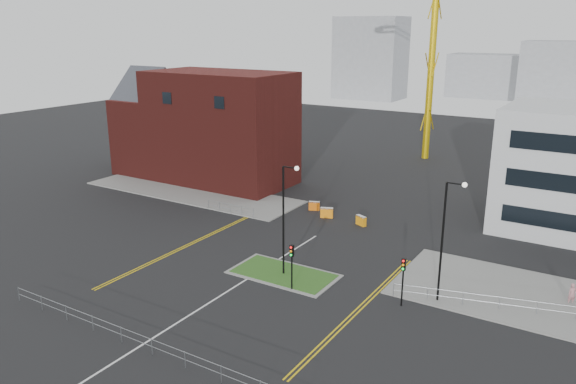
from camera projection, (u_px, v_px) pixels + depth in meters
name	position (u px, v px, depth m)	size (l,w,h in m)	color
ground	(200.00, 309.00, 39.82)	(200.00, 200.00, 0.00)	black
pavement_left	(191.00, 192.00, 67.85)	(28.00, 8.00, 0.12)	slate
pavement_right	(564.00, 306.00, 40.14)	(24.00, 10.00, 0.12)	slate
island_kerb	(284.00, 274.00, 45.33)	(8.60, 4.60, 0.08)	slate
grass_island	(284.00, 274.00, 45.33)	(8.00, 4.00, 0.12)	#2C521B
brick_building	(202.00, 127.00, 72.33)	(24.20, 10.07, 14.24)	#4E1713
streetlamp_island	(286.00, 211.00, 43.71)	(1.46, 0.36, 9.18)	black
streetlamp_right_near	(446.00, 232.00, 39.29)	(1.46, 0.36, 9.18)	black
traffic_light_island	(292.00, 259.00, 41.96)	(0.28, 0.33, 3.65)	black
traffic_light_right	(403.00, 273.00, 39.56)	(0.28, 0.33, 3.65)	black
railing_front	(136.00, 337.00, 34.71)	(24.05, 0.05, 1.10)	gray
railing_left	(230.00, 207.00, 59.85)	(6.05, 0.05, 1.10)	gray
railing_right	(537.00, 305.00, 38.65)	(19.05, 5.05, 1.10)	gray
centre_line	(218.00, 298.00, 41.46)	(0.15, 30.00, 0.01)	silver
yellow_left_a	(196.00, 241.00, 52.52)	(0.12, 24.00, 0.01)	gold
yellow_left_b	(198.00, 241.00, 52.37)	(0.12, 24.00, 0.01)	gold
yellow_right_a	(358.00, 308.00, 39.93)	(0.12, 20.00, 0.01)	gold
yellow_right_b	(362.00, 309.00, 39.78)	(0.12, 20.00, 0.01)	gold
skyline_a	(370.00, 58.00, 154.82)	(18.00, 12.00, 22.00)	gray
skyline_b	(573.00, 74.00, 138.61)	(24.00, 12.00, 16.00)	gray
skyline_d	(505.00, 77.00, 156.42)	(30.00, 12.00, 12.00)	gray
pedestrian	(572.00, 294.00, 40.24)	(0.59, 0.39, 1.62)	#B8777C
barrier_left	(327.00, 212.00, 58.72)	(1.36, 0.88, 1.09)	orange
barrier_mid	(314.00, 205.00, 61.14)	(1.24, 0.82, 0.99)	orange
barrier_right	(361.00, 220.00, 56.48)	(1.24, 0.85, 1.00)	orange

